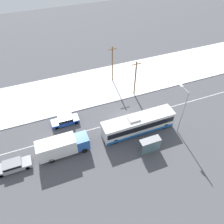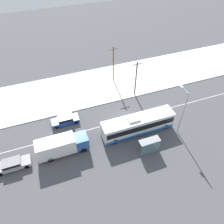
# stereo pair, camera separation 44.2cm
# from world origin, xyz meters

# --- Properties ---
(ground_plane) EXTENTS (120.00, 120.00, 0.00)m
(ground_plane) POSITION_xyz_m (0.00, 0.00, 0.00)
(ground_plane) COLOR #4C4C51
(snow_lot) EXTENTS (80.00, 11.75, 0.12)m
(snow_lot) POSITION_xyz_m (0.00, 10.98, 0.06)
(snow_lot) COLOR white
(snow_lot) RESTS_ON ground_plane
(lane_marking_center) EXTENTS (60.00, 0.12, 0.00)m
(lane_marking_center) POSITION_xyz_m (0.00, 0.00, 0.00)
(lane_marking_center) COLOR silver
(lane_marking_center) RESTS_ON ground_plane
(city_bus) EXTENTS (11.82, 2.57, 3.24)m
(city_bus) POSITION_xyz_m (0.84, -2.98, 1.58)
(city_bus) COLOR white
(city_bus) RESTS_ON ground_plane
(box_truck) EXTENTS (7.46, 2.30, 3.01)m
(box_truck) POSITION_xyz_m (-11.37, -3.00, 1.67)
(box_truck) COLOR silver
(box_truck) RESTS_ON ground_plane
(sedan_car) EXTENTS (4.54, 1.80, 1.42)m
(sedan_car) POSITION_xyz_m (-9.77, 2.85, 0.78)
(sedan_car) COLOR navy
(sedan_car) RESTS_ON ground_plane
(parked_car_near_truck) EXTENTS (4.77, 1.80, 1.38)m
(parked_car_near_truck) POSITION_xyz_m (-18.36, -3.13, 0.76)
(parked_car_near_truck) COLOR #9E9EA3
(parked_car_near_truck) RESTS_ON ground_plane
(pedestrian_at_stop) EXTENTS (0.59, 0.26, 1.65)m
(pedestrian_at_stop) POSITION_xyz_m (0.36, -5.86, 1.01)
(pedestrian_at_stop) COLOR #23232D
(pedestrian_at_stop) RESTS_ON ground_plane
(bus_shelter) EXTENTS (3.11, 1.20, 2.40)m
(bus_shelter) POSITION_xyz_m (0.74, -7.36, 1.68)
(bus_shelter) COLOR gray
(bus_shelter) RESTS_ON ground_plane
(streetlamp) EXTENTS (0.36, 2.19, 8.16)m
(streetlamp) POSITION_xyz_m (6.88, -5.03, 5.04)
(streetlamp) COLOR #9EA3A8
(streetlamp) RESTS_ON ground_plane
(utility_pole_roadside) EXTENTS (1.80, 0.24, 7.27)m
(utility_pole_roadside) POSITION_xyz_m (4.31, 5.74, 3.82)
(utility_pole_roadside) COLOR brown
(utility_pole_roadside) RESTS_ON ground_plane
(utility_pole_snowlot) EXTENTS (1.80, 0.24, 7.65)m
(utility_pole_snowlot) POSITION_xyz_m (2.04, 11.54, 4.01)
(utility_pole_snowlot) COLOR brown
(utility_pole_snowlot) RESTS_ON ground_plane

